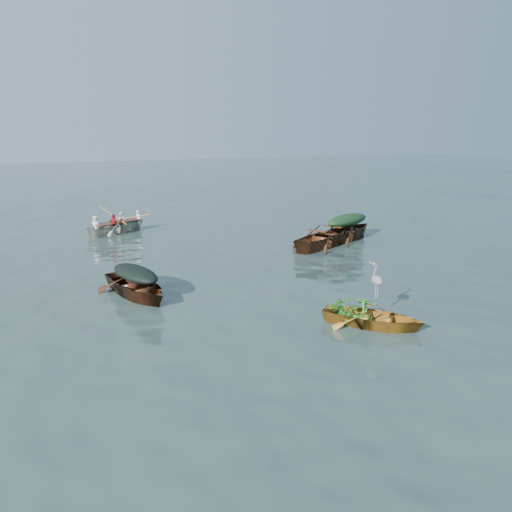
{
  "coord_description": "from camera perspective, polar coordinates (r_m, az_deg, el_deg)",
  "views": [
    {
      "loc": [
        -7.71,
        -13.82,
        4.6
      ],
      "look_at": [
        -0.98,
        1.15,
        0.5
      ],
      "focal_mm": 35.0,
      "sensor_mm": 36.0,
      "label": 1
    }
  ],
  "objects": [
    {
      "name": "green_tarp_cover",
      "position": [
        21.98,
        10.41,
        4.02
      ],
      "size": [
        2.88,
        1.92,
        0.52
      ],
      "primitive_type": "ellipsoid",
      "rotation": [
        0.0,
        0.0,
        1.99
      ],
      "color": "#193D1D",
      "rests_on": "green_tarp_boat"
    },
    {
      "name": "green_tarp_boat",
      "position": [
        22.14,
        10.31,
        1.81
      ],
      "size": [
        5.23,
        3.49,
        1.22
      ],
      "primitive_type": "imported",
      "rotation": [
        0.0,
        0.0,
        1.99
      ],
      "color": "#522B13",
      "rests_on": "ground"
    },
    {
      "name": "heron",
      "position": [
        12.82,
        13.64,
        -3.33
      ],
      "size": [
        0.47,
        0.49,
        0.92
      ],
      "primitive_type": null,
      "rotation": [
        0.0,
        0.0,
        0.72
      ],
      "color": "gray",
      "rests_on": "yellow_dinghy"
    },
    {
      "name": "dark_covered_boat",
      "position": [
        14.81,
        -13.49,
        -4.48
      ],
      "size": [
        2.52,
        4.21,
        1.01
      ],
      "primitive_type": "imported",
      "rotation": [
        0.0,
        0.0,
        0.28
      ],
      "color": "#481D10",
      "rests_on": "ground"
    },
    {
      "name": "rowers",
      "position": [
        24.04,
        -15.57,
        4.63
      ],
      "size": [
        3.18,
        2.46,
        0.76
      ],
      "primitive_type": "imported",
      "rotation": [
        0.0,
        0.0,
        2.08
      ],
      "color": "silver",
      "rests_on": "rowed_boat"
    },
    {
      "name": "rowed_boat",
      "position": [
        24.19,
        -15.43,
        2.56
      ],
      "size": [
        4.36,
        3.19,
        1.02
      ],
      "primitive_type": "imported",
      "rotation": [
        0.0,
        0.0,
        2.08
      ],
      "color": "beige",
      "rests_on": "ground"
    },
    {
      "name": "oars",
      "position": [
        24.09,
        -15.51,
        3.81
      ],
      "size": [
        1.78,
        2.57,
        0.06
      ],
      "primitive_type": null,
      "rotation": [
        0.0,
        0.0,
        2.08
      ],
      "color": "olive",
      "rests_on": "rowed_boat"
    },
    {
      "name": "yellow_dinghy",
      "position": [
        12.59,
        13.14,
        -7.8
      ],
      "size": [
        2.97,
        3.14,
        0.81
      ],
      "primitive_type": "imported",
      "rotation": [
        0.0,
        0.0,
        0.72
      ],
      "color": "#C07C25",
      "rests_on": "ground"
    },
    {
      "name": "ground",
      "position": [
        16.48,
        4.76,
        -2.23
      ],
      "size": [
        140.0,
        140.0,
        0.0
      ],
      "primitive_type": "plane",
      "color": "#364C47",
      "rests_on": "ground"
    },
    {
      "name": "dark_tarp_cover",
      "position": [
        14.6,
        -13.64,
        -1.86
      ],
      "size": [
        1.38,
        2.32,
        0.4
      ],
      "primitive_type": "ellipsoid",
      "rotation": [
        0.0,
        0.0,
        0.28
      ],
      "color": "black",
      "rests_on": "dark_covered_boat"
    },
    {
      "name": "dinghy_weeds",
      "position": [
        12.48,
        10.87,
        -4.44
      ],
      "size": [
        1.12,
        1.14,
        0.6
      ],
      "primitive_type": "imported",
      "rotation": [
        0.0,
        0.0,
        0.72
      ],
      "color": "#1F741E",
      "rests_on": "yellow_dinghy"
    },
    {
      "name": "thwart_benches",
      "position": [
        20.6,
        7.89,
        2.77
      ],
      "size": [
        2.66,
        1.96,
        0.04
      ],
      "primitive_type": null,
      "rotation": [
        0.0,
        0.0,
        2.04
      ],
      "color": "#43220F",
      "rests_on": "open_wooden_boat"
    },
    {
      "name": "open_wooden_boat",
      "position": [
        20.73,
        7.83,
        1.07
      ],
      "size": [
        5.17,
        3.64,
        1.21
      ],
      "primitive_type": "imported",
      "rotation": [
        0.0,
        0.0,
        2.04
      ],
      "color": "brown",
      "rests_on": "ground"
    }
  ]
}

